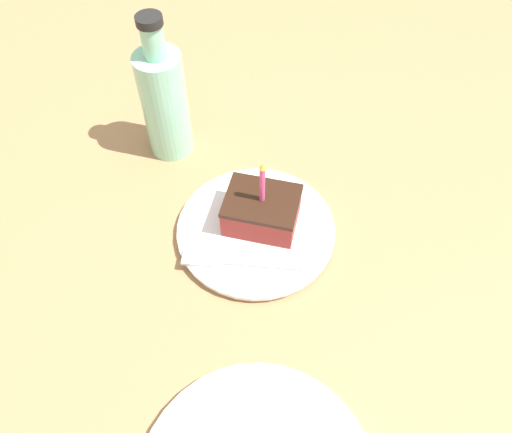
# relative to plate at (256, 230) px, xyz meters

# --- Properties ---
(ground_plane) EXTENTS (2.40, 2.40, 0.04)m
(ground_plane) POSITION_rel_plate_xyz_m (-0.02, 0.02, -0.03)
(ground_plane) COLOR #9E754C
(ground_plane) RESTS_ON ground
(plate) EXTENTS (0.23, 0.23, 0.02)m
(plate) POSITION_rel_plate_xyz_m (0.00, 0.00, 0.00)
(plate) COLOR silver
(plate) RESTS_ON ground_plane
(cake_slice) EXTENTS (0.08, 0.10, 0.13)m
(cake_slice) POSITION_rel_plate_xyz_m (0.01, -0.01, 0.03)
(cake_slice) COLOR #99332D
(cake_slice) RESTS_ON plate
(fork) EXTENTS (0.04, 0.17, 0.00)m
(fork) POSITION_rel_plate_xyz_m (-0.07, 0.02, 0.01)
(fork) COLOR #B2B2B7
(fork) RESTS_ON plate
(bottle) EXTENTS (0.07, 0.07, 0.24)m
(bottle) POSITION_rel_plate_xyz_m (0.14, 0.18, 0.09)
(bottle) COLOR #8CD1B2
(bottle) RESTS_ON ground_plane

